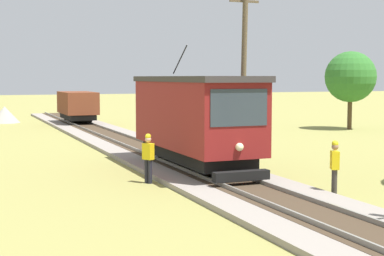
{
  "coord_description": "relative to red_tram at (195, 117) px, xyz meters",
  "views": [
    {
      "loc": [
        -8.68,
        0.13,
        3.78
      ],
      "look_at": [
        -0.62,
        20.37,
        1.89
      ],
      "focal_mm": 54.82,
      "sensor_mm": 36.0,
      "label": 1
    }
  ],
  "objects": [
    {
      "name": "gravel_pile",
      "position": [
        -5.21,
        29.27,
        -1.51
      ],
      "size": [
        2.48,
        2.48,
        1.37
      ],
      "primitive_type": "cone",
      "color": "#9E998E",
      "rests_on": "ground"
    },
    {
      "name": "track_worker",
      "position": [
        2.36,
        -6.07,
        -1.21
      ],
      "size": [
        0.38,
        0.45,
        1.78
      ],
      "rotation": [
        0.0,
        0.0,
        2.71
      ],
      "color": "#38332D",
      "rests_on": "ground"
    },
    {
      "name": "tree_right_far",
      "position": [
        17.6,
        13.58,
        1.61
      ],
      "size": [
        3.67,
        3.67,
        5.65
      ],
      "color": "#4C3823",
      "rests_on": "ground"
    },
    {
      "name": "second_worker",
      "position": [
        -2.49,
        -1.76,
        -1.21
      ],
      "size": [
        0.4,
        0.45,
        1.78
      ],
      "rotation": [
        0.0,
        0.0,
        -2.59
      ],
      "color": "black",
      "rests_on": "ground"
    },
    {
      "name": "freight_car",
      "position": [
        -0.0,
        24.72,
        -0.64
      ],
      "size": [
        2.4,
        5.2,
        2.31
      ],
      "color": "brown",
      "rests_on": "rail_right"
    },
    {
      "name": "red_tram",
      "position": [
        0.0,
        0.0,
        0.0
      ],
      "size": [
        2.6,
        8.54,
        4.79
      ],
      "color": "maroon",
      "rests_on": "rail_right"
    },
    {
      "name": "utility_pole_mid",
      "position": [
        3.11,
        1.88,
        1.94
      ],
      "size": [
        1.4,
        0.57,
        8.08
      ],
      "color": "brown",
      "rests_on": "ground"
    }
  ]
}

